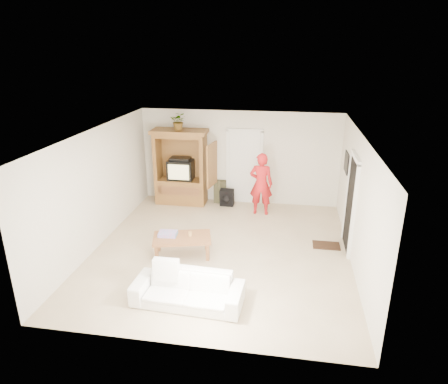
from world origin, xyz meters
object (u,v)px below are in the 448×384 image
object	(u,v)px
armoire	(182,172)
sofa	(188,289)
man	(261,184)
coffee_table	(182,239)

from	to	relation	value
armoire	sofa	size ratio (longest dim) A/B	1.10
man	sofa	world-z (taller)	man
armoire	man	bearing A→B (deg)	-11.37
armoire	sofa	xyz separation A→B (m)	(1.33, -4.64, -0.63)
armoire	sofa	distance (m)	4.87
man	sofa	distance (m)	4.32
man	sofa	xyz separation A→B (m)	(-0.93, -4.18, -0.56)
man	coffee_table	size ratio (longest dim) A/B	1.25
armoire	man	world-z (taller)	armoire
man	coffee_table	xyz separation A→B (m)	(-1.46, -2.56, -0.44)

